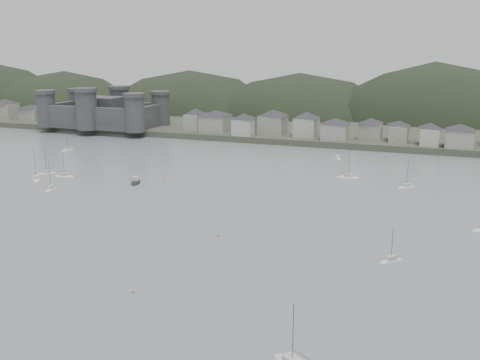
% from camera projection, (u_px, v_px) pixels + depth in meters
% --- Properties ---
extents(ground, '(900.00, 900.00, 0.00)m').
position_uv_depth(ground, '(100.00, 300.00, 102.44)').
color(ground, slate).
rests_on(ground, ground).
extents(far_shore_land, '(900.00, 250.00, 3.00)m').
position_uv_depth(far_shore_land, '(353.00, 114.00, 370.52)').
color(far_shore_land, '#383D2D').
rests_on(far_shore_land, ground).
extents(forested_ridge, '(851.55, 103.94, 102.57)m').
position_uv_depth(forested_ridge, '(353.00, 139.00, 348.63)').
color(forested_ridge, black).
rests_on(forested_ridge, ground).
extents(castle, '(66.00, 43.00, 20.00)m').
position_uv_depth(castle, '(104.00, 111.00, 304.19)').
color(castle, '#353538').
rests_on(castle, far_shore_land).
extents(waterfront_town, '(451.48, 28.46, 12.92)m').
position_uv_depth(waterfront_town, '(426.00, 131.00, 250.03)').
color(waterfront_town, gray).
rests_on(waterfront_town, far_shore_land).
extents(sailboat_lead, '(6.70, 6.53, 9.72)m').
position_uv_depth(sailboat_lead, '(407.00, 187.00, 183.94)').
color(sailboat_lead, silver).
rests_on(sailboat_lead, ground).
extents(moored_fleet, '(251.28, 175.17, 13.82)m').
position_uv_depth(moored_fleet, '(218.00, 208.00, 159.95)').
color(moored_fleet, silver).
rests_on(moored_fleet, ground).
extents(motor_launch_far, '(5.64, 8.83, 3.98)m').
position_uv_depth(motor_launch_far, '(136.00, 182.00, 190.16)').
color(motor_launch_far, black).
rests_on(motor_launch_far, ground).
extents(mooring_buoys, '(187.81, 107.84, 0.70)m').
position_uv_depth(mooring_buoys, '(192.00, 248.00, 128.68)').
color(mooring_buoys, '#C76742').
rests_on(mooring_buoys, ground).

